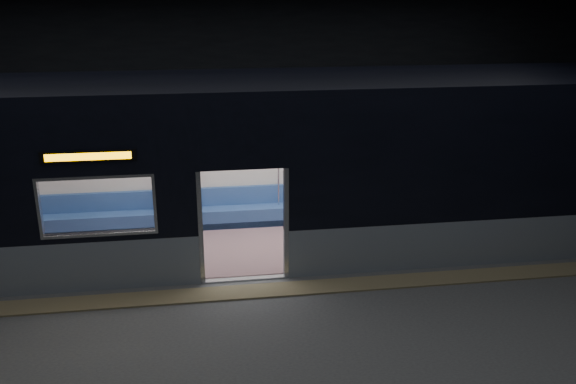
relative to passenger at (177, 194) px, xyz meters
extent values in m
cube|color=#47494C|center=(1.20, -3.55, -0.83)|extent=(24.00, 14.00, 0.01)
cube|color=black|center=(1.20, 3.43, 1.67)|extent=(24.00, 0.04, 5.00)
cube|color=#8C7F59|center=(1.20, -3.00, -0.81)|extent=(22.80, 0.50, 0.03)
cube|color=gray|center=(6.05, -2.49, -0.38)|extent=(8.30, 0.12, 0.90)
cube|color=black|center=(6.05, -2.49, 1.22)|extent=(8.30, 0.12, 2.30)
cube|color=black|center=(1.20, -2.49, 1.80)|extent=(1.40, 0.12, 1.15)
cube|color=#B7BABC|center=(0.46, -2.49, 0.20)|extent=(0.08, 0.14, 2.05)
cube|color=#B7BABC|center=(1.94, -2.49, 0.20)|extent=(0.08, 0.14, 2.05)
cube|color=black|center=(-1.25, -2.57, 1.56)|extent=(1.50, 0.04, 0.18)
cube|color=#F7A100|center=(-1.25, -2.57, 1.56)|extent=(1.34, 0.03, 0.12)
cube|color=beige|center=(1.20, 0.39, 0.77)|extent=(18.00, 0.12, 3.20)
cube|color=black|center=(1.20, -1.05, 2.45)|extent=(18.00, 3.00, 0.15)
cube|color=#856066|center=(1.20, -1.05, -0.81)|extent=(17.76, 2.76, 0.04)
cube|color=beige|center=(1.20, -1.05, 1.52)|extent=(17.76, 2.76, 0.10)
cube|color=#31598E|center=(1.20, 0.07, -0.58)|extent=(11.00, 0.48, 0.41)
cube|color=#31598E|center=(1.20, 0.26, -0.18)|extent=(11.00, 0.10, 0.40)
cube|color=#705258|center=(-2.10, -2.14, -0.58)|extent=(4.40, 0.48, 0.41)
cube|color=#705258|center=(4.50, -2.14, -0.58)|extent=(4.40, 0.48, 0.41)
cylinder|color=silver|center=(0.25, -2.18, 0.34)|extent=(0.04, 0.04, 2.26)
cylinder|color=silver|center=(0.25, 0.08, 0.34)|extent=(0.04, 0.04, 2.26)
cylinder|color=silver|center=(2.15, -2.18, 0.34)|extent=(0.04, 0.04, 2.26)
cylinder|color=silver|center=(2.15, 0.08, 0.34)|extent=(0.04, 0.04, 2.26)
cylinder|color=silver|center=(1.20, 0.03, 1.12)|extent=(11.00, 0.03, 0.03)
cube|color=black|center=(-0.11, -0.16, -0.29)|extent=(0.18, 0.50, 0.17)
cube|color=black|center=(0.11, -0.16, -0.29)|extent=(0.18, 0.50, 0.17)
cylinder|color=black|center=(-0.11, -0.39, -0.57)|extent=(0.12, 0.12, 0.43)
cylinder|color=black|center=(0.11, -0.39, -0.57)|extent=(0.12, 0.12, 0.43)
cube|color=pink|center=(0.00, 0.04, -0.27)|extent=(0.42, 0.23, 0.21)
cylinder|color=pink|center=(0.00, 0.08, 0.10)|extent=(0.42, 0.42, 0.55)
sphere|color=tan|center=(0.00, 0.05, 0.49)|extent=(0.22, 0.22, 0.22)
sphere|color=black|center=(0.00, 0.10, 0.54)|extent=(0.23, 0.23, 0.23)
cube|color=black|center=(-0.05, -0.24, -0.13)|extent=(0.36, 0.34, 0.15)
cube|color=white|center=(5.68, 0.31, 0.63)|extent=(0.95, 0.03, 0.62)
camera|label=1|loc=(0.52, -12.29, 4.10)|focal=38.00mm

